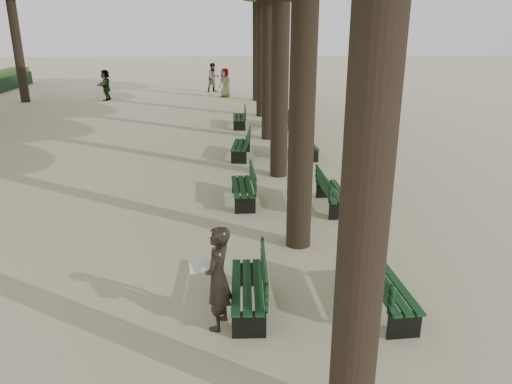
{
  "coord_description": "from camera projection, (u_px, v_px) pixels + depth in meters",
  "views": [
    {
      "loc": [
        0.2,
        -6.67,
        4.56
      ],
      "look_at": [
        0.6,
        3.0,
        1.2
      ],
      "focal_mm": 35.0,
      "sensor_mm": 36.0,
      "label": 1
    }
  ],
  "objects": [
    {
      "name": "bench_left_2",
      "position": [
        241.0,
        150.0,
        17.28
      ],
      "size": [
        0.75,
        1.85,
        0.92
      ],
      "color": "black",
      "rests_on": "ground"
    },
    {
      "name": "pedestrian_e",
      "position": [
        106.0,
        85.0,
        29.34
      ],
      "size": [
        0.49,
        1.67,
        1.78
      ],
      "primitive_type": "imported",
      "rotation": [
        0.0,
        0.0,
        4.63
      ],
      "color": "#262628",
      "rests_on": "ground"
    },
    {
      "name": "man_with_map",
      "position": [
        218.0,
        278.0,
        7.57
      ],
      "size": [
        0.7,
        0.74,
        1.68
      ],
      "color": "black",
      "rests_on": "ground"
    },
    {
      "name": "bench_right_2",
      "position": [
        306.0,
        149.0,
        17.41
      ],
      "size": [
        0.74,
        1.85,
        0.92
      ],
      "color": "black",
      "rests_on": "ground"
    },
    {
      "name": "pedestrian_d",
      "position": [
        225.0,
        83.0,
        30.56
      ],
      "size": [
        0.88,
        0.81,
        1.74
      ],
      "primitive_type": "imported",
      "rotation": [
        0.0,
        0.0,
        5.59
      ],
      "color": "#262628",
      "rests_on": "ground"
    },
    {
      "name": "pedestrian_a",
      "position": [
        213.0,
        78.0,
        32.68
      ],
      "size": [
        0.97,
        0.77,
        1.85
      ],
      "primitive_type": "imported",
      "rotation": [
        0.0,
        0.0,
        0.52
      ],
      "color": "#262628",
      "rests_on": "ground"
    },
    {
      "name": "bench_right_0",
      "position": [
        386.0,
        295.0,
        8.18
      ],
      "size": [
        0.7,
        1.84,
        0.92
      ],
      "color": "black",
      "rests_on": "ground"
    },
    {
      "name": "ground",
      "position": [
        226.0,
        328.0,
        7.78
      ],
      "size": [
        120.0,
        120.0,
        0.0
      ],
      "primitive_type": "plane",
      "color": "#C5B695",
      "rests_on": "ground"
    },
    {
      "name": "bench_right_1",
      "position": [
        332.0,
        198.0,
        12.64
      ],
      "size": [
        0.64,
        1.82,
        0.92
      ],
      "color": "black",
      "rests_on": "ground"
    },
    {
      "name": "bench_right_3",
      "position": [
        290.0,
        121.0,
        22.21
      ],
      "size": [
        0.77,
        1.85,
        0.92
      ],
      "color": "black",
      "rests_on": "ground"
    },
    {
      "name": "bench_left_0",
      "position": [
        248.0,
        295.0,
        8.19
      ],
      "size": [
        0.59,
        1.81,
        0.92
      ],
      "color": "black",
      "rests_on": "ground"
    },
    {
      "name": "bench_left_1",
      "position": [
        243.0,
        193.0,
        13.01
      ],
      "size": [
        0.65,
        1.82,
        0.92
      ],
      "color": "black",
      "rests_on": "ground"
    },
    {
      "name": "bench_left_3",
      "position": [
        239.0,
        121.0,
        22.18
      ],
      "size": [
        0.58,
        1.8,
        0.92
      ],
      "color": "black",
      "rests_on": "ground"
    }
  ]
}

